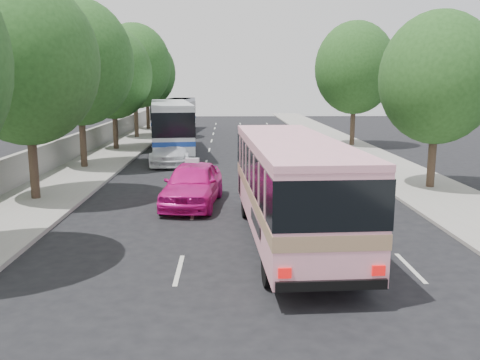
{
  "coord_description": "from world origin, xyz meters",
  "views": [
    {
      "loc": [
        -0.64,
        -14.6,
        4.81
      ],
      "look_at": [
        -0.19,
        2.1,
        1.6
      ],
      "focal_mm": 38.0,
      "sensor_mm": 36.0,
      "label": 1
    }
  ],
  "objects_px": {
    "pink_taxi": "(193,184)",
    "pink_bus": "(291,179)",
    "tour_coach_front": "(171,122)",
    "white_pickup": "(171,150)",
    "tour_coach_rear": "(175,112)"
  },
  "relations": [
    {
      "from": "white_pickup",
      "to": "tour_coach_front",
      "type": "xyz_separation_m",
      "value": [
        -0.53,
        4.78,
        1.31
      ]
    },
    {
      "from": "tour_coach_rear",
      "to": "pink_taxi",
      "type": "bearing_deg",
      "value": -77.44
    },
    {
      "from": "pink_bus",
      "to": "tour_coach_front",
      "type": "distance_m",
      "value": 21.15
    },
    {
      "from": "pink_bus",
      "to": "tour_coach_rear",
      "type": "xyz_separation_m",
      "value": [
        -6.99,
        35.64,
        -0.04
      ]
    },
    {
      "from": "pink_bus",
      "to": "white_pickup",
      "type": "xyz_separation_m",
      "value": [
        -5.27,
        15.56,
        -1.17
      ]
    },
    {
      "from": "white_pickup",
      "to": "tour_coach_front",
      "type": "height_order",
      "value": "tour_coach_front"
    },
    {
      "from": "pink_bus",
      "to": "pink_taxi",
      "type": "bearing_deg",
      "value": 121.19
    },
    {
      "from": "white_pickup",
      "to": "tour_coach_rear",
      "type": "relative_size",
      "value": 0.51
    },
    {
      "from": "pink_taxi",
      "to": "white_pickup",
      "type": "distance_m",
      "value": 10.84
    },
    {
      "from": "white_pickup",
      "to": "tour_coach_rear",
      "type": "distance_m",
      "value": 20.18
    },
    {
      "from": "pink_bus",
      "to": "white_pickup",
      "type": "distance_m",
      "value": 16.47
    },
    {
      "from": "pink_bus",
      "to": "tour_coach_front",
      "type": "xyz_separation_m",
      "value": [
        -5.8,
        20.34,
        0.13
      ]
    },
    {
      "from": "pink_taxi",
      "to": "tour_coach_front",
      "type": "bearing_deg",
      "value": 105.52
    },
    {
      "from": "pink_taxi",
      "to": "pink_bus",
      "type": "bearing_deg",
      "value": -49.71
    },
    {
      "from": "pink_bus",
      "to": "white_pickup",
      "type": "relative_size",
      "value": 1.82
    }
  ]
}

